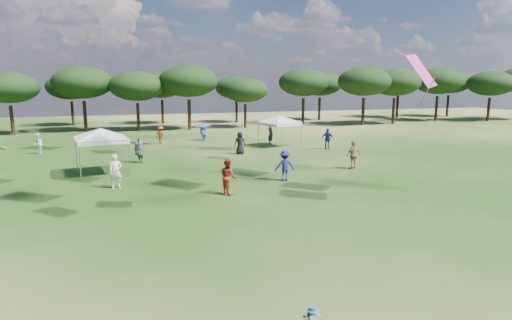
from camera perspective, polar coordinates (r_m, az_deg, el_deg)
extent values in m
cylinder|color=black|center=(52.26, -29.76, 4.60)|extent=(0.36, 0.36, 3.14)
ellipsoid|color=black|center=(52.11, -30.11, 8.38)|extent=(6.11, 6.11, 3.29)
cylinder|color=black|center=(52.65, -21.83, 5.43)|extent=(0.40, 0.40, 3.46)
ellipsoid|color=black|center=(52.50, -22.11, 9.57)|extent=(6.73, 6.73, 3.63)
cylinder|color=black|center=(51.31, -15.43, 5.55)|extent=(0.37, 0.37, 3.21)
ellipsoid|color=black|center=(51.15, -15.62, 9.49)|extent=(6.24, 6.24, 3.36)
cylinder|color=black|center=(51.33, -8.87, 5.99)|extent=(0.41, 0.41, 3.56)
ellipsoid|color=black|center=(51.18, -8.99, 10.36)|extent=(6.91, 6.91, 3.73)
cylinder|color=black|center=(53.09, -1.44, 5.89)|extent=(0.33, 0.33, 2.88)
ellipsoid|color=black|center=(52.93, -1.46, 9.31)|extent=(5.60, 5.60, 3.02)
cylinder|color=black|center=(58.29, 6.29, 6.51)|extent=(0.39, 0.39, 3.44)
ellipsoid|color=black|center=(58.16, 6.36, 10.24)|extent=(6.69, 6.69, 3.60)
cylinder|color=black|center=(57.89, 14.08, 6.28)|extent=(0.40, 0.40, 3.53)
ellipsoid|color=black|center=(57.76, 14.25, 10.13)|extent=(6.86, 6.86, 3.70)
cylinder|color=black|center=(60.87, 17.85, 6.25)|extent=(0.40, 0.40, 3.47)
ellipsoid|color=black|center=(60.75, 18.05, 9.84)|extent=(6.74, 6.74, 3.63)
cylinder|color=black|center=(67.64, 22.91, 6.35)|extent=(0.41, 0.41, 3.57)
ellipsoid|color=black|center=(67.53, 23.15, 9.67)|extent=(6.94, 6.94, 3.74)
cylinder|color=black|center=(70.73, 28.59, 5.96)|extent=(0.38, 0.38, 3.35)
ellipsoid|color=black|center=(70.62, 28.85, 8.93)|extent=(6.51, 6.51, 3.51)
cylinder|color=black|center=(60.31, -23.26, 5.71)|extent=(0.36, 0.36, 3.11)
ellipsoid|color=black|center=(60.18, -23.50, 8.95)|extent=(6.05, 6.05, 3.26)
cylinder|color=black|center=(59.35, -12.35, 6.29)|extent=(0.37, 0.37, 3.20)
ellipsoid|color=black|center=(59.21, -12.49, 9.68)|extent=(6.21, 6.21, 3.35)
cylinder|color=black|center=(59.83, -2.61, 6.45)|extent=(0.34, 0.34, 2.99)
ellipsoid|color=black|center=(59.70, -2.64, 9.60)|extent=(5.81, 5.81, 3.13)
cylinder|color=black|center=(64.55, 8.45, 6.78)|extent=(0.38, 0.38, 3.31)
ellipsoid|color=black|center=(64.42, 8.53, 10.01)|extent=(6.43, 6.43, 3.47)
cylinder|color=black|center=(71.76, 18.33, 6.85)|extent=(0.42, 0.42, 3.64)
ellipsoid|color=black|center=(71.66, 18.51, 10.04)|extent=(7.06, 7.06, 3.81)
cylinder|color=black|center=(76.88, 24.18, 6.61)|extent=(0.40, 0.40, 3.46)
ellipsoid|color=black|center=(76.79, 24.39, 9.44)|extent=(6.72, 6.72, 3.62)
cylinder|color=gray|center=(26.32, -22.42, -0.31)|extent=(0.06, 0.06, 2.18)
cylinder|color=gray|center=(26.64, -16.54, 0.17)|extent=(0.06, 0.06, 2.18)
cylinder|color=gray|center=(29.03, -22.83, 0.60)|extent=(0.06, 0.06, 2.18)
cylinder|color=gray|center=(29.31, -17.48, 1.02)|extent=(0.06, 0.06, 2.18)
cube|color=silver|center=(27.64, -19.95, 2.51)|extent=(3.34, 3.34, 0.25)
pyramid|color=silver|center=(27.56, -20.04, 4.00)|extent=(5.83, 5.83, 0.60)
cylinder|color=gray|center=(35.64, 2.81, 3.00)|extent=(0.06, 0.06, 2.07)
cylinder|color=gray|center=(37.33, 6.01, 3.30)|extent=(0.06, 0.06, 2.07)
cylinder|color=gray|center=(37.74, 0.33, 3.43)|extent=(0.06, 0.06, 2.07)
cylinder|color=gray|center=(39.33, 3.46, 3.70)|extent=(0.06, 0.06, 2.07)
cube|color=silver|center=(37.38, 3.17, 4.87)|extent=(3.55, 3.55, 0.25)
pyramid|color=silver|center=(37.31, 3.18, 5.98)|extent=(5.41, 5.41, 0.60)
cube|color=white|center=(10.54, 7.59, -20.13)|extent=(0.23, 0.16, 0.23)
cylinder|color=white|center=(10.54, 6.69, -20.10)|extent=(0.08, 0.23, 0.14)
cylinder|color=white|center=(10.64, 8.20, -19.83)|extent=(0.08, 0.23, 0.14)
sphere|color=#E0B293|center=(10.46, 7.62, -19.38)|extent=(0.16, 0.16, 0.16)
cone|color=teal|center=(10.45, 7.62, -19.20)|extent=(0.26, 0.26, 0.03)
cylinder|color=teal|center=(10.43, 7.63, -19.03)|extent=(0.17, 0.17, 0.07)
imported|color=black|center=(33.52, -2.15, 2.28)|extent=(0.96, 0.72, 1.78)
imported|color=white|center=(37.60, -27.08, 1.94)|extent=(0.78, 0.92, 1.66)
imported|color=#444449|center=(31.01, -15.30, 1.26)|extent=(2.15, 1.73, 1.79)
imported|color=#303036|center=(38.96, 1.96, 3.49)|extent=(0.56, 0.75, 1.87)
imported|color=silver|center=(23.93, -18.20, -1.44)|extent=(0.74, 0.55, 1.85)
imported|color=navy|center=(41.70, -7.05, 3.81)|extent=(2.15, 1.70, 1.78)
imported|color=maroon|center=(40.23, -12.59, 3.29)|extent=(1.20, 1.12, 1.63)
imported|color=#9A7054|center=(28.49, 12.87, 0.65)|extent=(1.15, 0.65, 1.84)
imported|color=navy|center=(36.50, 9.54, 2.81)|extent=(1.03, 1.05, 1.77)
imported|color=navy|center=(24.54, 3.85, -0.76)|extent=(1.23, 0.82, 1.77)
imported|color=maroon|center=(21.61, -3.76, -2.21)|extent=(0.90, 1.04, 1.82)
plane|color=#DA3697|center=(22.49, 21.22, 11.05)|extent=(2.31, 1.92, 1.71)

